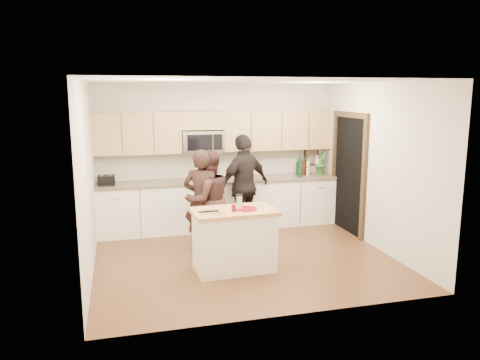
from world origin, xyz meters
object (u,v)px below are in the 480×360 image
object	(u,v)px
woman_left	(202,200)
woman_right	(244,186)
woman_center	(208,200)
island	(234,240)
toaster	(106,180)

from	to	relation	value
woman_left	woman_right	distance (m)	1.06
woman_left	woman_center	world-z (taller)	woman_left
island	woman_right	distance (m)	1.76
island	toaster	size ratio (longest dim) A/B	4.15
island	woman_left	size ratio (longest dim) A/B	0.74
island	woman_right	xyz separation A→B (m)	(0.58, 1.59, 0.46)
woman_center	woman_left	bearing A→B (deg)	5.76
woman_center	woman_right	world-z (taller)	woman_right
woman_left	woman_right	world-z (taller)	woman_right
toaster	woman_left	size ratio (longest dim) A/B	0.18
toaster	woman_left	world-z (taller)	woman_left
woman_center	woman_right	bearing A→B (deg)	-157.46
woman_center	island	bearing A→B (deg)	85.73
island	woman_left	world-z (taller)	woman_left
woman_left	woman_right	xyz separation A→B (m)	(0.87, 0.60, 0.08)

